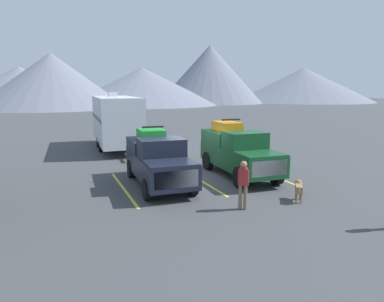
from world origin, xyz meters
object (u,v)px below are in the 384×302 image
pickup_truck_a (158,159)px  camper_trailer_a (116,119)px  person_b (243,182)px  dog (299,187)px  pickup_truck_b (237,150)px

pickup_truck_a → camper_trailer_a: (-0.03, 9.86, 0.90)m
camper_trailer_a → person_b: camper_trailer_a is taller
pickup_truck_a → camper_trailer_a: bearing=90.2°
pickup_truck_a → dog: 6.00m
pickup_truck_a → dog: bearing=-44.1°
pickup_truck_a → pickup_truck_b: bearing=1.3°
pickup_truck_b → person_b: (-2.20, -4.32, -0.24)m
pickup_truck_b → pickup_truck_a: bearing=-178.7°
pickup_truck_a → dog: size_ratio=6.61×
pickup_truck_a → person_b: 4.61m
pickup_truck_b → dog: size_ratio=6.65×
pickup_truck_a → camper_trailer_a: camper_trailer_a is taller
camper_trailer_a → person_b: size_ratio=5.23×
pickup_truck_a → dog: (4.28, -4.16, -0.64)m
camper_trailer_a → pickup_truck_b: bearing=-67.5°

